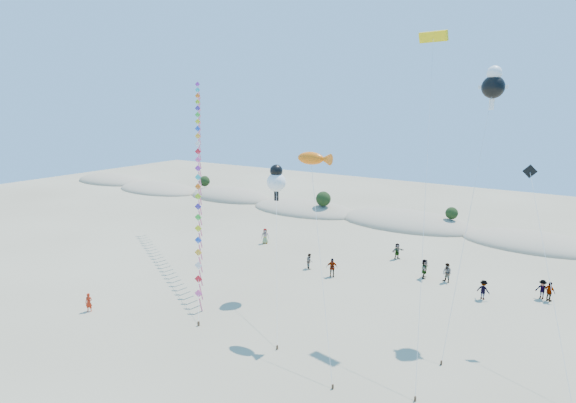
# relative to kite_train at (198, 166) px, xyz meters

# --- Properties ---
(ground) EXTENTS (160.00, 160.00, 0.00)m
(ground) POSITION_rel_kite_train_xyz_m (13.81, -19.35, -9.97)
(ground) COLOR #84785B
(ground) RESTS_ON ground
(dune_ridge) EXTENTS (145.30, 11.49, 5.57)m
(dune_ridge) POSITION_rel_kite_train_xyz_m (14.87, 25.79, -9.86)
(dune_ridge) COLOR gray
(dune_ridge) RESTS_ON ground
(kite_train) EXTENTS (21.53, 23.21, 19.73)m
(kite_train) POSITION_rel_kite_train_xyz_m (0.00, 0.00, 0.00)
(kite_train) COLOR #3F2D1E
(kite_train) RESTS_ON ground
(fish_kite) EXTENTS (6.67, 7.22, 13.11)m
(fish_kite) POSITION_rel_kite_train_xyz_m (18.21, -7.31, 2.63)
(fish_kite) COLOR #3F2D1E
(fish_kite) RESTS_ON ground
(cartoon_kite_low) EXTENTS (6.74, 9.43, 11.37)m
(cartoon_kite_low) POSITION_rel_kite_train_xyz_m (12.28, -3.42, 0.07)
(cartoon_kite_low) COLOR #3F2D1E
(cartoon_kite_low) RESTS_ON ground
(cartoon_kite_high) EXTENTS (2.00, 9.54, 19.11)m
(cartoon_kite_high) POSITION_rel_kite_train_xyz_m (28.21, 0.82, 7.80)
(cartoon_kite_high) COLOR #3F2D1E
(cartoon_kite_high) RESTS_ON ground
(parafoil_kite) EXTENTS (4.85, 12.03, 21.52)m
(parafoil_kite) POSITION_rel_kite_train_xyz_m (24.33, -1.24, 10.66)
(parafoil_kite) COLOR #3F2D1E
(parafoil_kite) RESTS_ON ground
(dark_kite) EXTENTS (4.78, 8.51, 12.42)m
(dark_kite) POSITION_rel_kite_train_xyz_m (32.49, -2.81, -1.43)
(dark_kite) COLOR #3F2D1E
(dark_kite) RESTS_ON ground
(flyer_foreground) EXTENTS (0.67, 0.59, 1.53)m
(flyer_foreground) POSITION_rel_kite_train_xyz_m (2.02, -15.23, -9.21)
(flyer_foreground) COLOR #B4230E
(flyer_foreground) RESTS_ON ground
(beachgoers) EXTENTS (31.05, 9.78, 1.86)m
(beachgoers) POSITION_rel_kite_train_xyz_m (21.35, 6.68, -9.09)
(beachgoers) COLOR slate
(beachgoers) RESTS_ON ground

